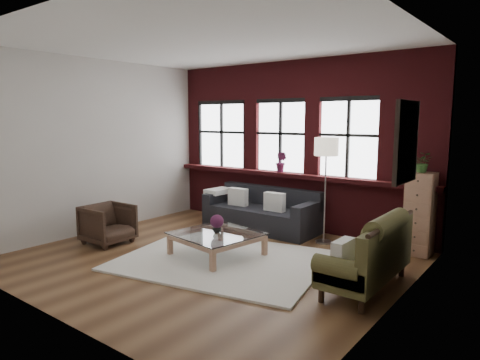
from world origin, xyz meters
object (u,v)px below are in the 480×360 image
Objects in this scene: dark_sofa at (261,209)px; armchair at (108,224)px; vintage_settee at (366,254)px; drawer_chest at (420,214)px; floor_lamp at (325,187)px; vase at (217,228)px; coffee_table at (217,245)px.

dark_sofa is 2.82m from armchair.
drawer_chest is (0.14, 1.84, 0.21)m from vintage_settee.
floor_lamp is (2.91, 2.28, 0.64)m from armchair.
armchair is (-4.22, -0.77, -0.10)m from vintage_settee.
vase is at bearing -120.08° from floor_lamp.
coffee_table is (0.41, -1.77, -0.22)m from dark_sofa.
vase is (0.00, 0.00, 0.26)m from coffee_table.
floor_lamp is at bearing 59.92° from coffee_table.
drawer_chest reaches higher than vintage_settee.
armchair is 0.38× the size of floor_lamp.
coffee_table is at bearing -175.58° from vintage_settee.
dark_sofa is at bearing 102.89° from coffee_table.
drawer_chest is at bearing 85.55° from vintage_settee.
vintage_settee is (2.69, -1.59, 0.04)m from dark_sofa.
vase is (0.41, -1.77, 0.04)m from dark_sofa.
drawer_chest is (4.36, 2.62, 0.31)m from armchair.
vintage_settee is at bearing -94.45° from drawer_chest.
armchair is 3.75m from floor_lamp.
armchair is 5.30× the size of vase.
dark_sofa is at bearing 149.36° from vintage_settee.
armchair is 0.64× the size of coffee_table.
floor_lamp reaches higher than armchair.
armchair reaches higher than coffee_table.
drawer_chest is at bearing 39.76° from coffee_table.
dark_sofa reaches higher than armchair.
drawer_chest is at bearing 13.15° from floor_lamp.
dark_sofa is at bearing -35.08° from armchair.
vintage_settee is 11.86× the size of vase.
drawer_chest is (2.43, 2.02, 0.46)m from coffee_table.
armchair is at bearing -162.91° from coffee_table.
drawer_chest is (2.83, 0.25, 0.24)m from dark_sofa.
drawer_chest reaches higher than vase.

